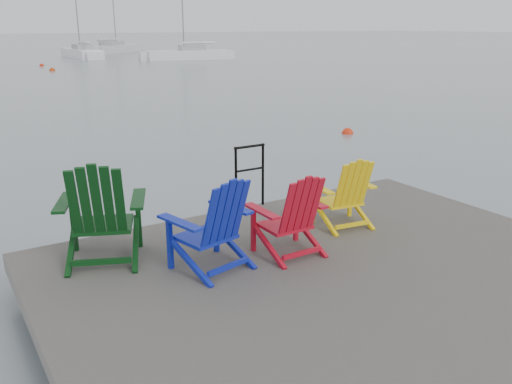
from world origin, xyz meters
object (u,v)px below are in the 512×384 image
chair_blue (213,223)px  buoy_a (348,134)px  chair_green (101,212)px  buoy_c (52,71)px  sailboat_near (82,54)px  sailboat_mid (114,49)px  handrail (250,170)px  buoy_d (42,66)px  chair_yellow (345,192)px  sailboat_far (189,55)px  chair_red (291,214)px

chair_blue → buoy_a: size_ratio=3.12×
chair_green → buoy_c: 34.02m
buoy_a → chair_green: bearing=-145.1°
sailboat_near → sailboat_mid: (5.63, 8.07, -0.00)m
handrail → buoy_c: bearing=82.9°
chair_green → chair_blue: 1.23m
sailboat_mid → buoy_d: (-10.92, -16.90, -0.35)m
chair_green → chair_yellow: 3.00m
chair_blue → chair_green: bearing=126.8°
chair_blue → buoy_d: chair_blue is taller
buoy_a → buoy_d: buoy_d is taller
sailboat_far → buoy_c: sailboat_far is taller
sailboat_far → chair_red: bearing=165.8°
chair_green → sailboat_mid: (17.57, 55.22, -0.73)m
chair_green → chair_yellow: chair_green is taller
chair_green → sailboat_mid: bearing=95.0°
sailboat_near → sailboat_far: 10.56m
chair_blue → sailboat_far: 44.40m
chair_red → buoy_c: 34.62m
handrail → chair_green: 2.44m
handrail → buoy_d: (4.34, 37.55, -1.04)m
chair_yellow → buoy_a: size_ratio=2.81×
chair_red → buoy_d: size_ratio=2.74×
buoy_d → sailboat_far: bearing=5.8°
sailboat_far → buoy_c: size_ratio=25.32×
chair_blue → sailboat_mid: (16.63, 56.01, -0.66)m
buoy_a → buoy_d: bearing=93.8°
chair_blue → chair_red: bearing=-20.4°
chair_yellow → sailboat_mid: (14.62, 55.75, -0.61)m
handrail → chair_blue: size_ratio=0.88×
buoy_d → chair_green: bearing=-99.8°
handrail → sailboat_near: 47.38m
chair_blue → buoy_d: 39.54m
chair_red → buoy_a: 9.95m
buoy_d → chair_blue: bearing=-98.3°
sailboat_near → sailboat_mid: sailboat_mid is taller
handrail → buoy_c: handrail is taller
chair_red → buoy_a: size_ratio=2.93×
handrail → sailboat_far: 42.41m
chair_yellow → buoy_c: chair_yellow is taller
handrail → chair_yellow: 1.45m
chair_blue → buoy_a: bearing=28.3°
chair_blue → chair_yellow: bearing=-5.7°
handrail → chair_yellow: (0.63, -1.30, -0.08)m
chair_green → sailboat_near: sailboat_near is taller
chair_red → buoy_c: bearing=82.0°
sailboat_mid → buoy_a: size_ratio=38.32×
chair_yellow → chair_red: bearing=-153.2°
buoy_c → buoy_d: size_ratio=1.15×
chair_yellow → buoy_a: (5.86, 6.67, -0.96)m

